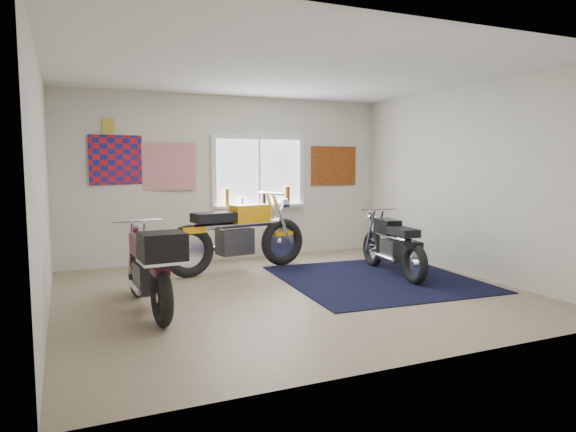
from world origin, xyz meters
name	(u,v)px	position (x,y,z in m)	size (l,w,h in m)	color
ground	(291,292)	(0.00, 0.00, 0.00)	(5.50, 5.50, 0.00)	#9E896B
room_shell	(291,160)	(0.00, 0.00, 1.64)	(5.50, 5.50, 5.50)	white
navy_rug	(376,279)	(1.37, 0.17, 0.01)	(2.50, 2.60, 0.01)	black
window_assembly	(259,177)	(0.50, 2.47, 1.37)	(1.66, 0.17, 1.26)	white
oil_bottles	(265,197)	(0.58, 2.40, 1.03)	(1.17, 0.09, 0.30)	#976E16
flag_display	(108,126)	(-1.90, 2.48, 2.15)	(1.60, 0.10, 1.17)	red
triumph_poster	(334,166)	(1.95, 2.48, 1.55)	(0.90, 0.03, 0.70)	#A54C14
yellow_triumph	(238,237)	(-0.21, 1.48, 0.51)	(2.30, 0.73, 1.17)	black
black_chrome_bike	(392,247)	(1.75, 0.34, 0.41)	(0.55, 1.81, 0.93)	black
maroon_tourer	(150,268)	(-1.74, -0.22, 0.50)	(0.57, 1.89, 0.96)	black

